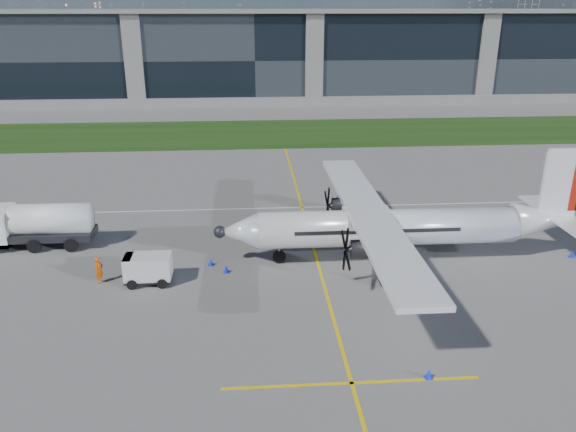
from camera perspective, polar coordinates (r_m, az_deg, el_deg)
name	(u,v)px	position (r m, az deg, el deg)	size (l,w,h in m)	color
ground	(260,147)	(69.12, -2.82, 6.98)	(400.00, 400.00, 0.00)	slate
grass_strip	(259,133)	(76.92, -2.98, 8.40)	(400.00, 18.00, 0.04)	#16350E
terminal_building	(254,56)	(107.53, -3.47, 15.92)	(120.00, 20.00, 15.00)	black
tree_line	(251,54)	(167.69, -3.76, 16.06)	(400.00, 6.00, 6.00)	black
pylon_east	(528,9)	(197.14, 23.18, 18.73)	(9.00, 4.60, 30.00)	gray
yellow_taxiway_centerline	(312,244)	(40.82, 2.50, -2.90)	(0.20, 70.00, 0.01)	yellow
turboprop_aircraft	(402,207)	(37.83, 11.54, 0.94)	(24.53, 25.44, 7.63)	white
fuel_tanker_truck	(27,226)	(44.06, -24.98, -0.90)	(8.41, 2.73, 3.15)	white
baggage_tug	(148,269)	(36.07, -14.00, -5.27)	(3.04, 1.83, 1.83)	silver
ground_crew_person	(99,268)	(36.89, -18.66, -5.05)	(0.80, 0.57, 1.97)	#F25907
safety_cone_nose_port	(226,269)	(36.79, -6.30, -5.36)	(0.36, 0.36, 0.50)	#0E28EF
safety_cone_stbdwing	(338,196)	(50.40, 5.08, 1.99)	(0.36, 0.36, 0.50)	#0E28EF
safety_cone_tail	(572,254)	(43.37, 26.90, -3.45)	(0.36, 0.36, 0.50)	#0E28EF
safety_cone_fwd	(211,262)	(37.88, -7.83, -4.63)	(0.36, 0.36, 0.50)	#0E28EF
safety_cone_portwing	(429,374)	(27.85, 14.12, -15.28)	(0.36, 0.36, 0.50)	#0E28EF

